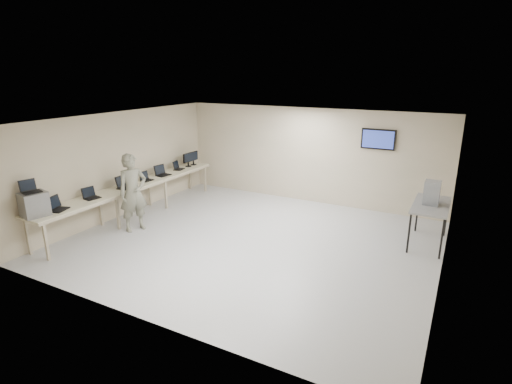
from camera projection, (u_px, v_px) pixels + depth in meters
The scene contains 15 objects.
room at pixel (254, 183), 8.92m from camera, with size 8.01×7.01×2.81m.
workbench at pixel (134, 187), 10.66m from camera, with size 0.76×6.00×0.90m.
equipment_box at pixel (34, 204), 8.27m from camera, with size 0.43×0.49×0.51m, color slate.
laptop_on_box at pixel (30, 189), 8.20m from camera, with size 0.35×0.39×0.26m.
laptop_0 at pixel (57, 206), 8.68m from camera, with size 0.42×0.45×0.30m.
laptop_1 at pixel (91, 195), 9.48m from camera, with size 0.33×0.38×0.27m.
laptop_2 at pixel (124, 185), 10.33m from camera, with size 0.36×0.42×0.31m.
laptop_3 at pixel (146, 178), 11.02m from camera, with size 0.28×0.33×0.25m.
laptop_4 at pixel (162, 173), 11.57m from camera, with size 0.37×0.43×0.30m.
laptop_5 at pixel (178, 167), 12.27m from camera, with size 0.33×0.37×0.26m.
monitor_near at pixel (188, 158), 12.59m from camera, with size 0.19×0.44×0.43m.
monitor_far at pixel (193, 157), 12.82m from camera, with size 0.19×0.43×0.43m.
soldier at pixel (133, 193), 9.72m from camera, with size 0.70×0.46×1.93m, color #565A47.
side_table at pixel (431, 207), 8.91m from camera, with size 0.75×1.60×0.96m.
storage_bins at pixel (432, 193), 8.82m from camera, with size 0.33×0.37×0.52m.
Camera 1 is at (4.10, -7.51, 3.80)m, focal length 28.00 mm.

